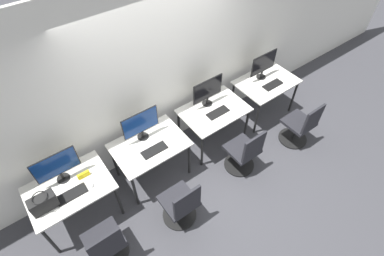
{
  "coord_description": "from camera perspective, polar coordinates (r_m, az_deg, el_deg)",
  "views": [
    {
      "loc": [
        -1.68,
        -2.13,
        4.0
      ],
      "look_at": [
        0.0,
        0.15,
        0.88
      ],
      "focal_mm": 28.0,
      "sensor_mm": 36.0,
      "label": 1
    }
  ],
  "objects": [
    {
      "name": "ground_plane",
      "position": [
        4.84,
        1.04,
        -8.04
      ],
      "size": [
        20.0,
        20.0,
        0.0
      ],
      "primitive_type": "plane",
      "color": "#3D3D42"
    },
    {
      "name": "wall_back",
      "position": [
        4.3,
        -5.7,
        10.33
      ],
      "size": [
        12.0,
        0.05,
        2.8
      ],
      "color": "silver",
      "rests_on": "ground_plane"
    },
    {
      "name": "desk_far_left",
      "position": [
        4.18,
        -22.14,
        -11.07
      ],
      "size": [
        1.03,
        0.73,
        0.73
      ],
      "color": "silver",
      "rests_on": "ground_plane"
    },
    {
      "name": "monitor_far_left",
      "position": [
        4.01,
        -24.4,
        -6.68
      ],
      "size": [
        0.54,
        0.17,
        0.48
      ],
      "color": "black",
      "rests_on": "desk_far_left"
    },
    {
      "name": "keyboard_far_left",
      "position": [
        4.04,
        -21.9,
        -11.64
      ],
      "size": [
        0.37,
        0.15,
        0.02
      ],
      "color": "black",
      "rests_on": "desk_far_left"
    },
    {
      "name": "mouse_far_left",
      "position": [
        4.03,
        -18.69,
        -10.16
      ],
      "size": [
        0.06,
        0.09,
        0.03
      ],
      "color": "silver",
      "rests_on": "desk_far_left"
    },
    {
      "name": "office_chair_far_left",
      "position": [
        4.03,
        -15.91,
        -20.76
      ],
      "size": [
        0.48,
        0.48,
        0.88
      ],
      "color": "black",
      "rests_on": "ground_plane"
    },
    {
      "name": "desk_left",
      "position": [
        4.32,
        -8.03,
        -3.79
      ],
      "size": [
        1.03,
        0.73,
        0.73
      ],
      "color": "silver",
      "rests_on": "ground_plane"
    },
    {
      "name": "monitor_left",
      "position": [
        4.16,
        -9.76,
        0.76
      ],
      "size": [
        0.54,
        0.17,
        0.48
      ],
      "color": "black",
      "rests_on": "desk_left"
    },
    {
      "name": "keyboard_left",
      "position": [
        4.17,
        -7.18,
        -4.2
      ],
      "size": [
        0.37,
        0.15,
        0.02
      ],
      "color": "black",
      "rests_on": "desk_left"
    },
    {
      "name": "mouse_left",
      "position": [
        4.25,
        -4.25,
        -2.36
      ],
      "size": [
        0.06,
        0.09,
        0.03
      ],
      "color": "silver",
      "rests_on": "desk_left"
    },
    {
      "name": "office_chair_left",
      "position": [
        4.11,
        -2.1,
        -14.56
      ],
      "size": [
        0.48,
        0.48,
        0.88
      ],
      "color": "black",
      "rests_on": "ground_plane"
    },
    {
      "name": "desk_right",
      "position": [
        4.76,
        4.14,
        2.8
      ],
      "size": [
        1.03,
        0.73,
        0.73
      ],
      "color": "silver",
      "rests_on": "ground_plane"
    },
    {
      "name": "monitor_right",
      "position": [
        4.61,
        3.01,
        7.12
      ],
      "size": [
        0.54,
        0.17,
        0.48
      ],
      "color": "black",
      "rests_on": "desk_right"
    },
    {
      "name": "keyboard_right",
      "position": [
        4.64,
        4.94,
        2.94
      ],
      "size": [
        0.37,
        0.15,
        0.02
      ],
      "color": "black",
      "rests_on": "desk_right"
    },
    {
      "name": "mouse_right",
      "position": [
        4.77,
        7.53,
        4.26
      ],
      "size": [
        0.06,
        0.09,
        0.03
      ],
      "color": "silver",
      "rests_on": "desk_right"
    },
    {
      "name": "office_chair_right",
      "position": [
        4.65,
        9.87,
        -4.81
      ],
      "size": [
        0.48,
        0.48,
        0.88
      ],
      "color": "black",
      "rests_on": "ground_plane"
    },
    {
      "name": "desk_far_right",
      "position": [
        5.42,
        13.89,
        7.96
      ],
      "size": [
        1.03,
        0.73,
        0.73
      ],
      "color": "silver",
      "rests_on": "ground_plane"
    },
    {
      "name": "monitor_far_right",
      "position": [
        5.28,
        13.48,
        11.72
      ],
      "size": [
        0.54,
        0.17,
        0.48
      ],
      "color": "black",
      "rests_on": "desk_far_right"
    },
    {
      "name": "keyboard_far_right",
      "position": [
        5.3,
        15.11,
        7.95
      ],
      "size": [
        0.37,
        0.15,
        0.02
      ],
      "color": "black",
      "rests_on": "desk_far_right"
    },
    {
      "name": "mouse_far_right",
      "position": [
        5.46,
        17.13,
        8.81
      ],
      "size": [
        0.06,
        0.09,
        0.03
      ],
      "color": "silver",
      "rests_on": "desk_far_right"
    },
    {
      "name": "office_chair_far_right",
      "position": [
        5.25,
        19.91,
        0.21
      ],
      "size": [
        0.48,
        0.48,
        0.88
      ],
      "color": "black",
      "rests_on": "ground_plane"
    },
    {
      "name": "handbag",
      "position": [
        3.98,
        -26.49,
        -12.66
      ],
      "size": [
        0.3,
        0.18,
        0.25
      ],
      "color": "black",
      "rests_on": "desk_far_left"
    },
    {
      "name": "placard_far_left",
      "position": [
        4.11,
        -19.95,
        -8.39
      ],
      "size": [
        0.16,
        0.03,
        0.08
      ],
      "color": "yellow",
      "rests_on": "desk_far_left"
    }
  ]
}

